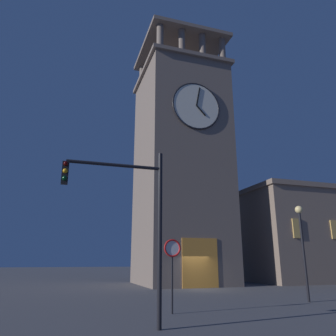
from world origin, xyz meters
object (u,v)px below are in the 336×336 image
at_px(clocktower, 181,167).
at_px(no_horn_sign, 172,254).
at_px(adjacent_wing_building, 326,235).
at_px(street_lamp, 302,234).
at_px(traffic_signal_near, 130,208).

relative_size(clocktower, no_horn_sign, 9.36).
distance_m(adjacent_wing_building, street_lamp, 20.06).
bearing_deg(street_lamp, traffic_signal_near, 22.81).
bearing_deg(no_horn_sign, street_lamp, -169.15).
height_order(street_lamp, no_horn_sign, street_lamp).
distance_m(traffic_signal_near, no_horn_sign, 4.17).
bearing_deg(traffic_signal_near, no_horn_sign, -130.45).
distance_m(clocktower, adjacent_wing_building, 17.85).
bearing_deg(no_horn_sign, traffic_signal_near, 49.55).
relative_size(clocktower, traffic_signal_near, 4.81).
bearing_deg(traffic_signal_near, clocktower, -114.82).
bearing_deg(no_horn_sign, clocktower, -111.40).
xyz_separation_m(clocktower, street_lamp, (-1.89, 14.80, -7.87)).
height_order(adjacent_wing_building, no_horn_sign, adjacent_wing_building).
distance_m(clocktower, traffic_signal_near, 22.65).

